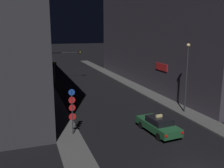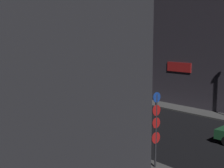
{
  "view_description": "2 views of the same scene",
  "coord_description": "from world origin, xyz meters",
  "views": [
    {
      "loc": [
        -9.28,
        -11.06,
        8.49
      ],
      "look_at": [
        0.98,
        18.21,
        1.8
      ],
      "focal_mm": 40.26,
      "sensor_mm": 36.0,
      "label": 1
    },
    {
      "loc": [
        -17.5,
        -2.07,
        6.43
      ],
      "look_at": [
        1.64,
        20.36,
        2.35
      ],
      "focal_mm": 51.52,
      "sensor_mm": 36.0,
      "label": 2
    }
  ],
  "objects": [
    {
      "name": "taxi",
      "position": [
        0.94,
        6.36,
        0.74
      ],
      "size": [
        2.14,
        4.57,
        1.62
      ],
      "color": "#1E512D",
      "rests_on": "ground_plane"
    },
    {
      "name": "sidewalk_right",
      "position": [
        6.38,
        27.67,
        0.06
      ],
      "size": [
        2.09,
        59.34,
        0.13
      ],
      "primitive_type": "cube",
      "color": "#4C4C4C",
      "rests_on": "ground_plane"
    },
    {
      "name": "traffic_light_overhead",
      "position": [
        -2.91,
        31.63,
        3.69
      ],
      "size": [
        5.41,
        0.42,
        5.0
      ],
      "color": "#2D2D33",
      "rests_on": "ground_plane"
    },
    {
      "name": "traffic_light_left_kerb",
      "position": [
        -5.08,
        27.94,
        2.68
      ],
      "size": [
        0.8,
        0.42,
        3.74
      ],
      "color": "#2D2D33",
      "rests_on": "ground_plane"
    },
    {
      "name": "sidewalk_left",
      "position": [
        -6.38,
        27.67,
        0.06
      ],
      "size": [
        2.09,
        59.34,
        0.13
      ],
      "primitive_type": "cube",
      "color": "#4C4C4C",
      "rests_on": "ground_plane"
    },
    {
      "name": "sign_pole_left",
      "position": [
        -5.93,
        8.17,
        2.29
      ],
      "size": [
        0.58,
        0.1,
        3.79
      ],
      "color": "#2D2D33",
      "rests_on": "sidewalk_left"
    },
    {
      "name": "street_lamp_near_block",
      "position": [
        6.14,
        10.08,
        4.27
      ],
      "size": [
        0.37,
        0.37,
        7.07
      ],
      "color": "#2D2D33",
      "rests_on": "sidewalk_right"
    },
    {
      "name": "building_facade_right",
      "position": [
        11.39,
        24.3,
        10.61
      ],
      "size": [
        8.02,
        35.59,
        21.22
      ],
      "color": "#3D3842",
      "rests_on": "ground_plane"
    }
  ]
}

